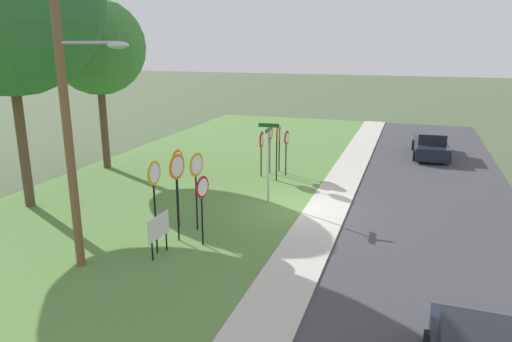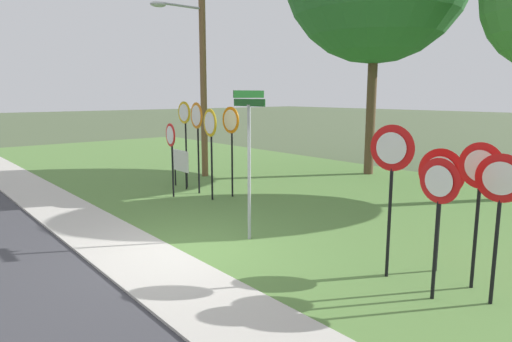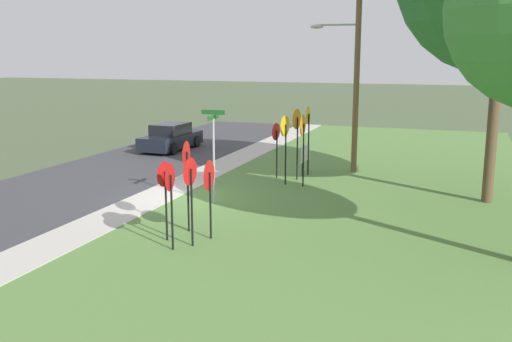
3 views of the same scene
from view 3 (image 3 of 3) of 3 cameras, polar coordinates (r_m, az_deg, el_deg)
ground_plane at (r=20.50m, az=-7.71°, el=-2.72°), size 160.00×160.00×0.00m
road_asphalt at (r=23.05m, az=-18.40°, el=-1.61°), size 44.00×6.40×0.01m
sidewalk_strip at (r=20.87m, az=-9.67°, el=-2.44°), size 44.00×1.60×0.06m
grass_median at (r=18.60m, az=9.01°, el=-4.17°), size 44.00×12.00×0.04m
stop_sign_near_left at (r=22.87m, az=4.04°, el=4.25°), size 0.79×0.13×2.83m
stop_sign_near_right at (r=23.82m, az=5.15°, el=4.49°), size 0.72×0.09×2.85m
stop_sign_far_left at (r=21.98m, az=2.87°, el=3.64°), size 0.79×0.13×2.66m
stop_sign_far_center at (r=23.25m, az=2.00°, el=3.20°), size 0.68×0.13×2.23m
stop_sign_far_right at (r=21.75m, az=4.63°, el=3.63°), size 0.79×0.09×2.71m
yield_sign_near_left at (r=15.58m, az=-4.66°, el=-0.99°), size 0.82×0.11×2.17m
yield_sign_near_right at (r=14.77m, az=-8.46°, el=-1.51°), size 0.70×0.12×2.25m
yield_sign_far_left at (r=14.99m, az=-6.50°, el=-0.96°), size 0.73×0.11×2.35m
yield_sign_far_right at (r=16.23m, az=-6.87°, el=0.69°), size 0.76×0.16×2.59m
yield_sign_center at (r=15.57m, az=-9.00°, el=-1.12°), size 0.67×0.12×2.16m
street_name_post at (r=19.20m, az=-4.18°, el=2.18°), size 0.96×0.82×3.15m
utility_pole at (r=24.70m, az=9.59°, el=10.48°), size 2.10×2.14×8.48m
notice_board at (r=24.16m, az=4.87°, el=1.63°), size 1.10×0.08×1.25m
parked_hatchback_near at (r=30.76m, az=-8.36°, el=3.25°), size 4.17×1.99×1.39m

